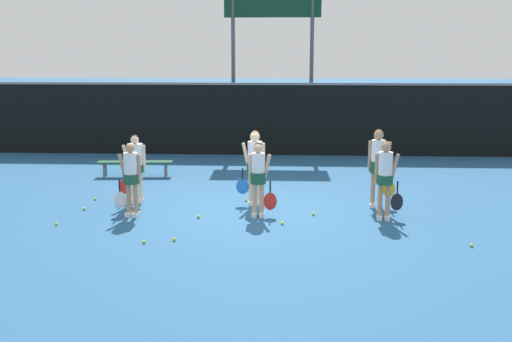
{
  "coord_description": "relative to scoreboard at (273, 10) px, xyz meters",
  "views": [
    {
      "loc": [
        0.66,
        -13.16,
        3.54
      ],
      "look_at": [
        -0.0,
        -0.02,
        0.92
      ],
      "focal_mm": 42.0,
      "sensor_mm": 36.0,
      "label": 1
    }
  ],
  "objects": [
    {
      "name": "tennis_ball_1",
      "position": [
        3.03,
        -7.49,
        -4.95
      ],
      "size": [
        0.07,
        0.07,
        0.07
      ],
      "primitive_type": "sphere",
      "color": "#CCE033",
      "rests_on": "ground_plane"
    },
    {
      "name": "tennis_ball_9",
      "position": [
        -4.07,
        -8.84,
        -4.95
      ],
      "size": [
        0.07,
        0.07,
        0.07
      ],
      "primitive_type": "sphere",
      "color": "#CCE033",
      "rests_on": "ground_plane"
    },
    {
      "name": "tennis_ball_8",
      "position": [
        -1.59,
        -10.99,
        -4.95
      ],
      "size": [
        0.07,
        0.07,
        0.07
      ],
      "primitive_type": "sphere",
      "color": "#CCE033",
      "rests_on": "ground_plane"
    },
    {
      "name": "player_4",
      "position": [
        -0.21,
        -8.15,
        -3.93
      ],
      "size": [
        0.68,
        0.39,
        1.76
      ],
      "rotation": [
        0.0,
        0.0,
        -0.07
      ],
      "color": "beige",
      "rests_on": "ground_plane"
    },
    {
      "name": "scoreboard",
      "position": [
        0.0,
        0.0,
        0.0
      ],
      "size": [
        3.44,
        0.15,
        6.42
      ],
      "color": "#515156",
      "rests_on": "ground_plane"
    },
    {
      "name": "tennis_ball_5",
      "position": [
        1.14,
        -9.03,
        -4.95
      ],
      "size": [
        0.07,
        0.07,
        0.07
      ],
      "primitive_type": "sphere",
      "color": "#CCE033",
      "rests_on": "ground_plane"
    },
    {
      "name": "ground_plane",
      "position": [
        -0.14,
        -8.68,
        -4.99
      ],
      "size": [
        140.0,
        140.0,
        0.0
      ],
      "primitive_type": "plane",
      "color": "#235684"
    },
    {
      "name": "fence_windscreen",
      "position": [
        -0.14,
        -1.13,
        -3.72
      ],
      "size": [
        60.0,
        0.08,
        2.51
      ],
      "color": "black",
      "rests_on": "ground_plane"
    },
    {
      "name": "tennis_ball_0",
      "position": [
        0.46,
        -9.8,
        -4.95
      ],
      "size": [
        0.07,
        0.07,
        0.07
      ],
      "primitive_type": "sphere",
      "color": "#CCE033",
      "rests_on": "ground_plane"
    },
    {
      "name": "player_1",
      "position": [
        -0.07,
        -9.17,
        -4.03
      ],
      "size": [
        0.62,
        0.33,
        1.64
      ],
      "rotation": [
        0.0,
        0.0,
        -0.02
      ],
      "color": "tan",
      "rests_on": "ground_plane"
    },
    {
      "name": "player_5",
      "position": [
        2.63,
        -8.22,
        -3.91
      ],
      "size": [
        0.63,
        0.35,
        1.81
      ],
      "rotation": [
        0.0,
        0.0,
        -0.19
      ],
      "color": "tan",
      "rests_on": "ground_plane"
    },
    {
      "name": "player_3",
      "position": [
        -3.04,
        -8.1,
        -4.02
      ],
      "size": [
        0.68,
        0.41,
        1.64
      ],
      "rotation": [
        0.0,
        0.0,
        -0.06
      ],
      "color": "beige",
      "rests_on": "ground_plane"
    },
    {
      "name": "tennis_ball_7",
      "position": [
        -4.12,
        -7.9,
        -4.95
      ],
      "size": [
        0.07,
        0.07,
        0.07
      ],
      "primitive_type": "sphere",
      "color": "#CCE033",
      "rests_on": "ground_plane"
    },
    {
      "name": "tennis_ball_2",
      "position": [
        -4.24,
        -10.08,
        -4.95
      ],
      "size": [
        0.07,
        0.07,
        0.07
      ],
      "primitive_type": "sphere",
      "color": "#CCE033",
      "rests_on": "ground_plane"
    },
    {
      "name": "bench_courtside",
      "position": [
        -3.84,
        -5.02,
        -4.6
      ],
      "size": [
        2.17,
        0.51,
        0.44
      ],
      "rotation": [
        0.0,
        0.0,
        0.07
      ],
      "color": "#19472D",
      "rests_on": "ground_plane"
    },
    {
      "name": "tennis_ball_4",
      "position": [
        -0.44,
        -7.84,
        -4.95
      ],
      "size": [
        0.07,
        0.07,
        0.07
      ],
      "primitive_type": "sphere",
      "color": "#CCE033",
      "rests_on": "ground_plane"
    },
    {
      "name": "tennis_ball_6",
      "position": [
        -1.37,
        -9.37,
        -4.95
      ],
      "size": [
        0.07,
        0.07,
        0.07
      ],
      "primitive_type": "sphere",
      "color": "#CCE033",
      "rests_on": "ground_plane"
    },
    {
      "name": "tennis_ball_3",
      "position": [
        3.97,
        -11.08,
        -4.95
      ],
      "size": [
        0.07,
        0.07,
        0.07
      ],
      "primitive_type": "sphere",
      "color": "#CCE033",
      "rests_on": "ground_plane"
    },
    {
      "name": "player_0",
      "position": [
        -2.84,
        -9.28,
        -4.05
      ],
      "size": [
        0.63,
        0.35,
        1.62
      ],
      "rotation": [
        0.0,
        0.0,
        -0.12
      ],
      "color": "tan",
      "rests_on": "ground_plane"
    },
    {
      "name": "tennis_ball_10",
      "position": [
        -2.14,
        -11.17,
        -4.95
      ],
      "size": [
        0.07,
        0.07,
        0.07
      ],
      "primitive_type": "sphere",
      "color": "#CCE033",
      "rests_on": "ground_plane"
    },
    {
      "name": "player_2",
      "position": [
        2.64,
        -9.26,
        -3.99
      ],
      "size": [
        0.62,
        0.35,
        1.7
      ],
      "rotation": [
        0.0,
        0.0,
        -0.1
      ],
      "color": "tan",
      "rests_on": "ground_plane"
    }
  ]
}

